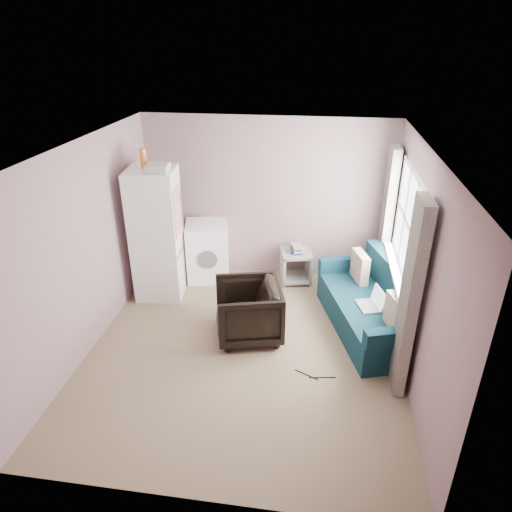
{
  "coord_description": "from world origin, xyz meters",
  "views": [
    {
      "loc": [
        0.8,
        -4.55,
        3.56
      ],
      "look_at": [
        0.05,
        0.6,
        1.0
      ],
      "focal_mm": 32.0,
      "sensor_mm": 36.0,
      "label": 1
    }
  ],
  "objects_px": {
    "fridge": "(157,234)",
    "sofa": "(374,308)",
    "armchair": "(248,308)",
    "washing_machine": "(208,250)",
    "side_table": "(296,264)"
  },
  "relations": [
    {
      "from": "fridge",
      "to": "side_table",
      "type": "xyz_separation_m",
      "value": [
        1.97,
        0.66,
        -0.68
      ]
    },
    {
      "from": "washing_machine",
      "to": "side_table",
      "type": "xyz_separation_m",
      "value": [
        1.4,
        0.06,
        -0.18
      ]
    },
    {
      "from": "armchair",
      "to": "fridge",
      "type": "distance_m",
      "value": 1.8
    },
    {
      "from": "armchair",
      "to": "washing_machine",
      "type": "distance_m",
      "value": 1.74
    },
    {
      "from": "armchair",
      "to": "washing_machine",
      "type": "relative_size",
      "value": 0.9
    },
    {
      "from": "washing_machine",
      "to": "side_table",
      "type": "distance_m",
      "value": 1.41
    },
    {
      "from": "side_table",
      "to": "sofa",
      "type": "distance_m",
      "value": 1.6
    },
    {
      "from": "fridge",
      "to": "side_table",
      "type": "distance_m",
      "value": 2.19
    },
    {
      "from": "armchair",
      "to": "fridge",
      "type": "bearing_deg",
      "value": -135.81
    },
    {
      "from": "fridge",
      "to": "washing_machine",
      "type": "xyz_separation_m",
      "value": [
        0.58,
        0.6,
        -0.49
      ]
    },
    {
      "from": "fridge",
      "to": "sofa",
      "type": "xyz_separation_m",
      "value": [
        3.08,
        -0.5,
        -0.65
      ]
    },
    {
      "from": "fridge",
      "to": "sofa",
      "type": "bearing_deg",
      "value": -16.09
    },
    {
      "from": "sofa",
      "to": "washing_machine",
      "type": "bearing_deg",
      "value": 139.15
    },
    {
      "from": "side_table",
      "to": "sofa",
      "type": "bearing_deg",
      "value": -46.27
    },
    {
      "from": "washing_machine",
      "to": "sofa",
      "type": "height_order",
      "value": "washing_machine"
    }
  ]
}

